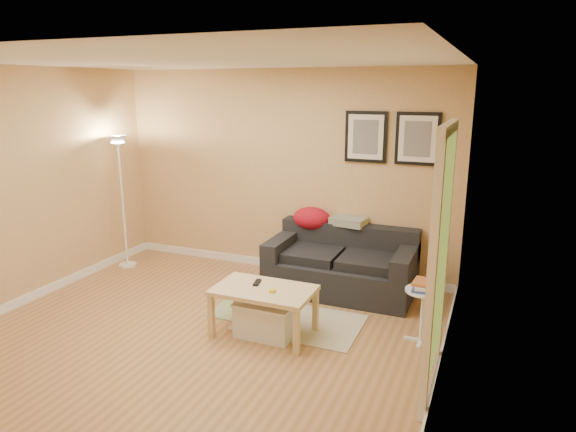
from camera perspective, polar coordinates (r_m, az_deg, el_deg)
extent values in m
plane|color=#B07B4B|center=(5.29, -9.29, -12.67)|extent=(4.50, 4.50, 0.00)
plane|color=white|center=(4.72, -10.61, 16.73)|extent=(4.50, 4.50, 0.00)
plane|color=tan|center=(6.58, -0.61, 4.85)|extent=(4.50, 0.00, 4.50)
plane|color=tan|center=(3.40, -28.20, -6.02)|extent=(4.50, 0.00, 4.50)
plane|color=tan|center=(6.32, -27.48, 2.83)|extent=(0.00, 4.00, 4.00)
plane|color=tan|center=(4.13, 17.58, -1.55)|extent=(0.00, 4.00, 4.00)
cube|color=white|center=(6.89, -0.61, -5.47)|extent=(4.50, 0.02, 0.10)
cube|color=white|center=(6.64, -26.18, -7.79)|extent=(0.02, 4.00, 0.10)
cube|color=white|center=(4.62, 16.24, -16.64)|extent=(0.02, 4.00, 0.10)
cube|color=beige|center=(5.40, 1.32, -11.80)|extent=(1.25, 0.85, 0.01)
cube|color=#668C4C|center=(5.65, -4.93, -10.61)|extent=(0.70, 0.50, 0.01)
cube|color=black|center=(5.11, -3.47, -7.41)|extent=(0.08, 0.17, 0.02)
cylinder|color=yellow|center=(4.90, -1.76, -8.33)|extent=(0.07, 0.07, 0.03)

